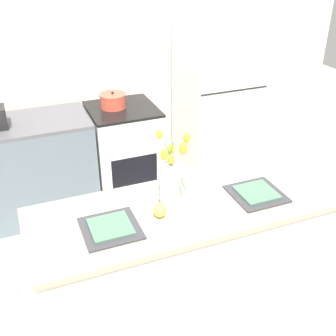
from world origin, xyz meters
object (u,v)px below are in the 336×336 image
at_px(flower_vase, 171,178).
at_px(plate_setting_left, 111,228).
at_px(pear_figurine, 160,210).
at_px(cooking_pot, 113,101).
at_px(refrigerator, 216,100).
at_px(plate_setting_right, 257,193).
at_px(stove_range, 125,153).

xyz_separation_m(flower_vase, plate_setting_left, (-0.40, -0.12, -0.15)).
distance_m(pear_figurine, plate_setting_left, 0.29).
relative_size(pear_figurine, cooking_pot, 0.49).
xyz_separation_m(flower_vase, cooking_pot, (0.09, 1.58, -0.09)).
distance_m(refrigerator, plate_setting_right, 1.76).
bearing_deg(flower_vase, pear_figurine, -134.53).
bearing_deg(flower_vase, plate_setting_right, -13.41).
xyz_separation_m(stove_range, plate_setting_right, (0.35, -1.65, 0.45)).
relative_size(pear_figurine, plate_setting_right, 0.38).
xyz_separation_m(refrigerator, flower_vase, (-1.11, -1.53, 0.22)).
distance_m(plate_setting_left, plate_setting_right, 0.90).
height_order(stove_range, pear_figurine, pear_figurine).
bearing_deg(pear_figurine, stove_range, 80.74).
bearing_deg(flower_vase, cooking_pot, 86.83).
bearing_deg(stove_range, plate_setting_right, -77.99).
bearing_deg(stove_range, pear_figurine, -99.26).
bearing_deg(pear_figurine, plate_setting_left, -178.59).
bearing_deg(plate_setting_right, pear_figurine, 179.36).
distance_m(stove_range, plate_setting_left, 1.80).
relative_size(flower_vase, plate_setting_right, 1.47).
bearing_deg(pear_figurine, flower_vase, 45.47).
height_order(plate_setting_left, plate_setting_right, same).
bearing_deg(stove_range, cooking_pot, 148.27).
xyz_separation_m(pear_figurine, plate_setting_left, (-0.28, -0.01, -0.04)).
bearing_deg(refrigerator, plate_setting_right, -109.86).
xyz_separation_m(refrigerator, plate_setting_left, (-1.50, -1.66, 0.06)).
height_order(refrigerator, flower_vase, refrigerator).
distance_m(pear_figurine, cooking_pot, 1.70).
bearing_deg(refrigerator, cooking_pot, 177.64).
height_order(pear_figurine, plate_setting_right, pear_figurine).
bearing_deg(cooking_pot, refrigerator, -2.36).
bearing_deg(plate_setting_right, flower_vase, 166.59).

